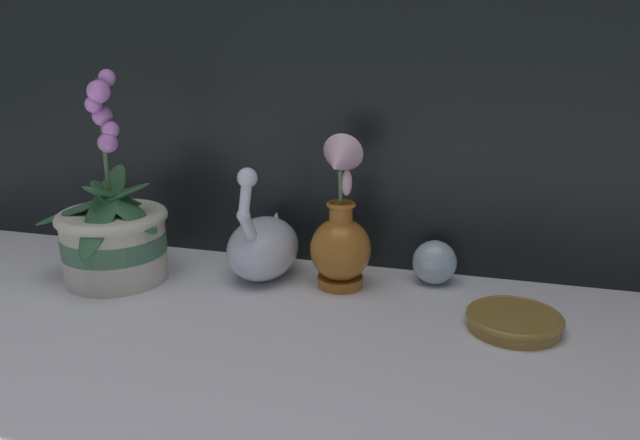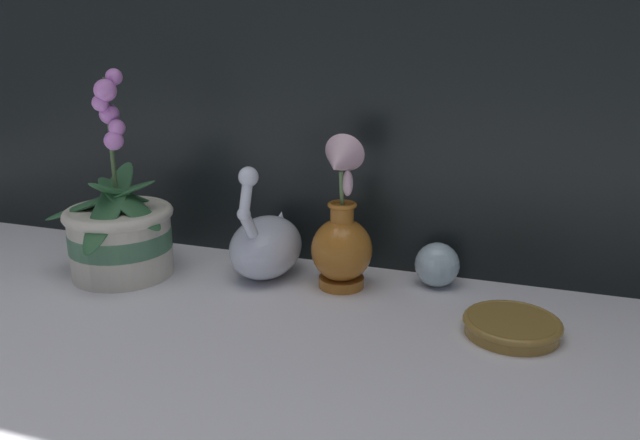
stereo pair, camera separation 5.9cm
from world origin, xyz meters
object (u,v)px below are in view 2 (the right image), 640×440
object	(u,v)px
swan_figurine	(267,244)
blue_vase	(341,235)
orchid_potted_plant	(120,231)
amber_dish	(512,325)
glass_sphere	(437,265)

from	to	relation	value
swan_figurine	blue_vase	xyz separation A→B (m)	(0.14, -0.01, 0.03)
orchid_potted_plant	amber_dish	world-z (taller)	orchid_potted_plant
glass_sphere	amber_dish	size ratio (longest dim) A/B	0.54
orchid_potted_plant	amber_dish	xyz separation A→B (m)	(0.68, -0.02, -0.07)
amber_dish	glass_sphere	bearing A→B (deg)	131.91
orchid_potted_plant	blue_vase	world-z (taller)	orchid_potted_plant
blue_vase	amber_dish	bearing A→B (deg)	-16.95
swan_figurine	amber_dish	xyz separation A→B (m)	(0.43, -0.10, -0.05)
swan_figurine	orchid_potted_plant	bearing A→B (deg)	-162.29
orchid_potted_plant	glass_sphere	size ratio (longest dim) A/B	4.73
swan_figurine	glass_sphere	xyz separation A→B (m)	(0.30, 0.05, -0.02)
amber_dish	orchid_potted_plant	bearing A→B (deg)	178.47
blue_vase	amber_dish	size ratio (longest dim) A/B	1.87
swan_figurine	amber_dish	distance (m)	0.45
glass_sphere	amber_dish	distance (m)	0.20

